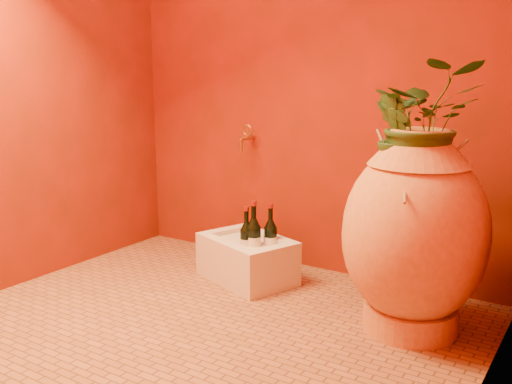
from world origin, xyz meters
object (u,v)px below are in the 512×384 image
Objects in this scene: stone_basin at (247,260)px; wall_tap at (246,137)px; wine_bottle_a at (270,239)px; wine_bottle_b at (247,241)px; amphora at (414,233)px; wine_bottle_c at (254,239)px.

wall_tap reaches higher than stone_basin.
stone_basin is 0.19m from wine_bottle_a.
wine_bottle_b reaches higher than stone_basin.
amphora is 1.03m from wine_bottle_b.
wine_bottle_a is 0.93× the size of wine_bottle_c.
wall_tap reaches higher than wine_bottle_a.
wine_bottle_c reaches higher than wine_bottle_b.
wall_tap is at bearing 129.25° from wine_bottle_c.
amphora is 5.62× the size of wall_tap.
wine_bottle_c is (-0.96, 0.11, -0.21)m from amphora.
amphora is 0.99m from wine_bottle_c.
amphora reaches higher than stone_basin.
amphora is 3.04× the size of wine_bottle_b.
wine_bottle_c is 0.71m from wall_tap.
wall_tap is (-0.35, 0.27, 0.55)m from wine_bottle_a.
stone_basin is at bearing -55.49° from wall_tap.
stone_basin is at bearing 172.63° from amphora.
wine_bottle_a is (0.13, 0.05, 0.13)m from stone_basin.
wall_tap is at bearing 124.51° from stone_basin.
wall_tap is (-0.29, 0.35, 0.54)m from wine_bottle_c.
stone_basin is 0.14m from wine_bottle_b.
wine_bottle_c is at bearing 173.56° from amphora.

